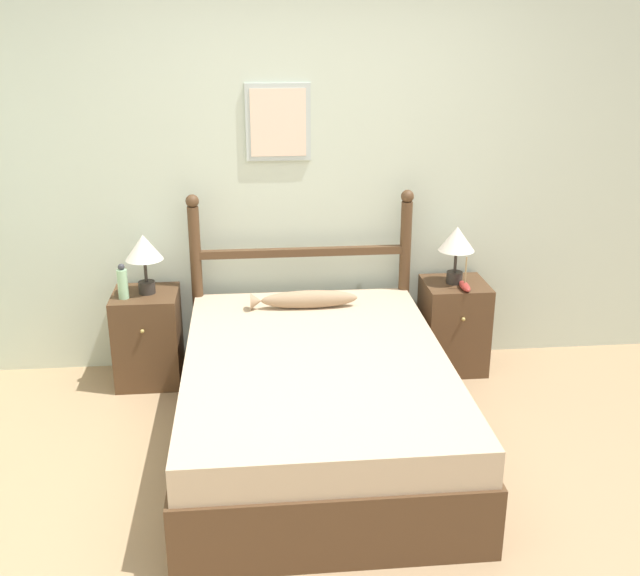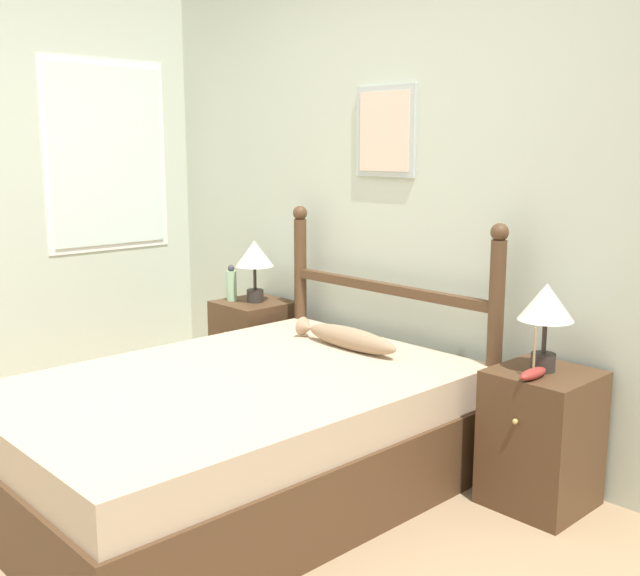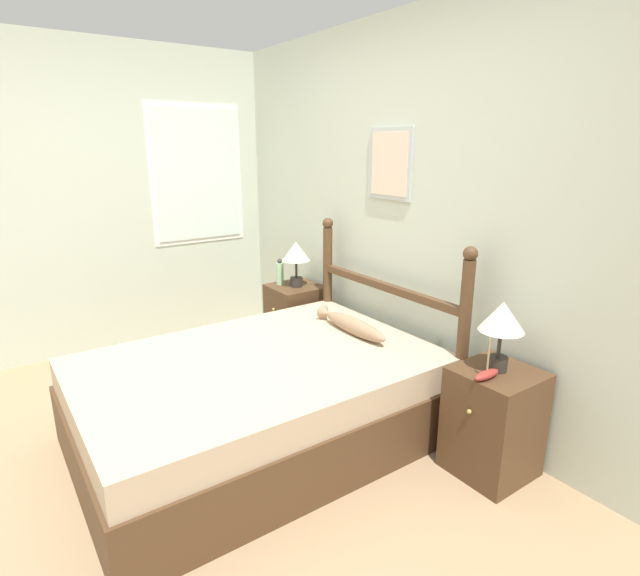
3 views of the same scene
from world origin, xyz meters
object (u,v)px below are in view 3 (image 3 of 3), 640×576
(bed, at_px, (259,400))
(table_lamp_right, at_px, (502,321))
(bottle, at_px, (280,273))
(fish_pillow, at_px, (352,325))
(nightstand_right, at_px, (493,422))
(table_lamp_left, at_px, (296,254))
(model_boat, at_px, (487,374))
(nightstand_left, at_px, (296,319))

(bed, xyz_separation_m, table_lamp_right, (0.98, 0.89, 0.61))
(bottle, distance_m, fish_pillow, 1.11)
(nightstand_right, height_order, table_lamp_left, table_lamp_left)
(table_lamp_right, height_order, model_boat, table_lamp_right)
(table_lamp_left, height_order, table_lamp_right, same)
(table_lamp_right, bearing_deg, table_lamp_left, 179.97)
(model_boat, bearing_deg, nightstand_right, 98.82)
(fish_pillow, bearing_deg, nightstand_right, 10.42)
(bottle, bearing_deg, bed, -36.10)
(table_lamp_left, xyz_separation_m, fish_pillow, (0.97, -0.18, -0.28))
(nightstand_left, relative_size, nightstand_right, 1.00)
(bed, distance_m, nightstand_right, 1.33)
(bed, bearing_deg, table_lamp_right, 42.09)
(nightstand_left, relative_size, fish_pillow, 0.91)
(nightstand_left, xyz_separation_m, table_lamp_left, (0.02, 0.00, 0.57))
(table_lamp_right, relative_size, bottle, 1.70)
(nightstand_left, distance_m, fish_pillow, 1.05)
(nightstand_right, bearing_deg, fish_pillow, -169.58)
(nightstand_left, xyz_separation_m, table_lamp_right, (1.98, -0.00, 0.57))
(nightstand_right, xyz_separation_m, table_lamp_left, (-1.97, 0.00, 0.57))
(table_lamp_right, xyz_separation_m, bottle, (-2.09, -0.08, -0.17))
(model_boat, height_order, fish_pillow, model_boat)
(table_lamp_left, height_order, fish_pillow, table_lamp_left)
(nightstand_left, bearing_deg, fish_pillow, -10.55)
(nightstand_right, bearing_deg, model_boat, -81.18)
(nightstand_left, xyz_separation_m, model_boat, (2.01, -0.13, 0.33))
(bed, distance_m, table_lamp_left, 1.45)
(table_lamp_left, relative_size, fish_pillow, 0.57)
(bed, bearing_deg, bottle, 143.90)
(nightstand_right, distance_m, bottle, 2.14)
(model_boat, bearing_deg, bed, -143.24)
(nightstand_left, distance_m, model_boat, 2.04)
(bed, distance_m, model_boat, 1.32)
(model_boat, xyz_separation_m, fish_pillow, (-1.02, -0.05, -0.03))
(nightstand_left, bearing_deg, table_lamp_right, -0.01)
(nightstand_left, relative_size, table_lamp_left, 1.59)
(bed, relative_size, fish_pillow, 3.11)
(nightstand_left, bearing_deg, bed, -41.74)
(bed, relative_size, nightstand_left, 3.43)
(nightstand_left, distance_m, table_lamp_left, 0.57)
(nightstand_left, height_order, table_lamp_left, table_lamp_left)
(bed, relative_size, table_lamp_right, 5.44)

